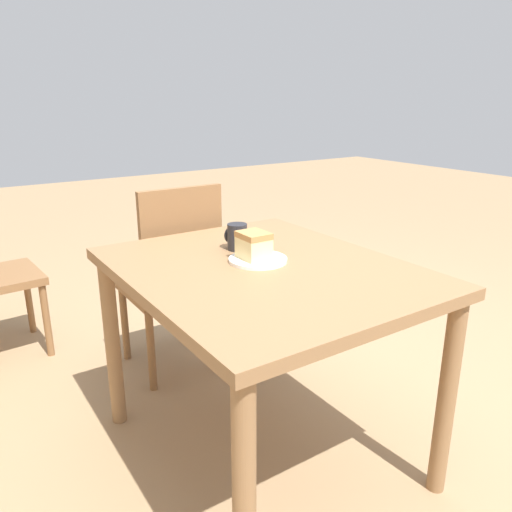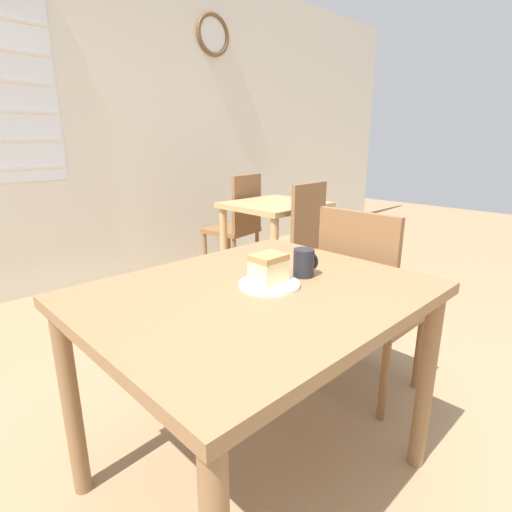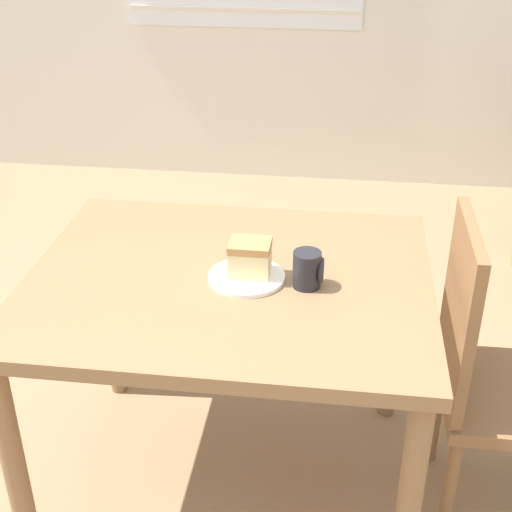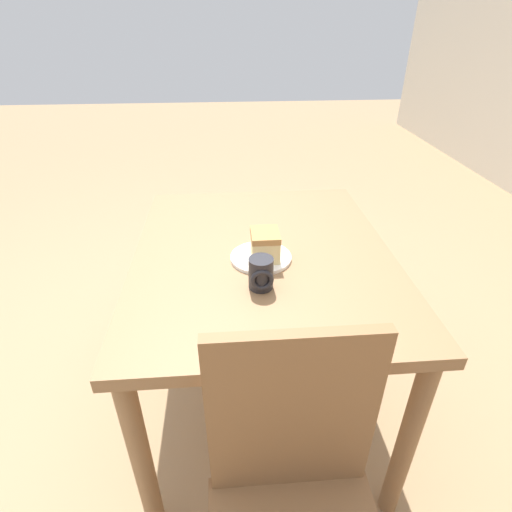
% 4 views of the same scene
% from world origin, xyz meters
% --- Properties ---
extents(ground_plane, '(14.00, 14.00, 0.00)m').
position_xyz_m(ground_plane, '(0.00, 0.00, 0.00)').
color(ground_plane, '#997A56').
extents(dining_table_near, '(1.09, 0.89, 0.75)m').
position_xyz_m(dining_table_near, '(-0.00, 0.43, 0.66)').
color(dining_table_near, olive).
rests_on(dining_table_near, ground_plane).
extents(chair_near_window, '(0.41, 0.41, 0.93)m').
position_xyz_m(chair_near_window, '(0.73, 0.44, 0.49)').
color(chair_near_window, brown).
rests_on(chair_near_window, ground_plane).
extents(plate, '(0.21, 0.21, 0.01)m').
position_xyz_m(plate, '(0.05, 0.42, 0.76)').
color(plate, white).
rests_on(plate, dining_table_near).
extents(cake_slice, '(0.11, 0.09, 0.09)m').
position_xyz_m(cake_slice, '(0.06, 0.43, 0.81)').
color(cake_slice, beige).
rests_on(cake_slice, plate).
extents(coffee_mug, '(0.08, 0.07, 0.10)m').
position_xyz_m(coffee_mug, '(0.21, 0.40, 0.80)').
color(coffee_mug, '#232328').
rests_on(coffee_mug, dining_table_near).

